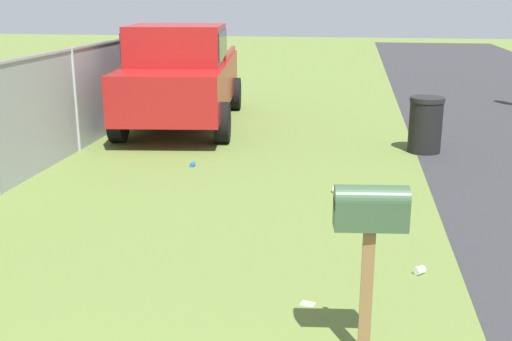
# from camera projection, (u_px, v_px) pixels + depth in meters

# --- Properties ---
(mailbox) EXTENTS (0.26, 0.54, 1.37)m
(mailbox) POSITION_uv_depth(u_px,v_px,m) (370.00, 222.00, 4.37)
(mailbox) COLOR brown
(mailbox) RESTS_ON ground
(pickup_truck) EXTENTS (5.39, 2.71, 2.09)m
(pickup_truck) POSITION_uv_depth(u_px,v_px,m) (181.00, 73.00, 12.67)
(pickup_truck) COLOR maroon
(pickup_truck) RESTS_ON ground
(trash_bin) EXTENTS (0.59, 0.59, 0.97)m
(trash_bin) POSITION_uv_depth(u_px,v_px,m) (425.00, 125.00, 10.65)
(trash_bin) COLOR black
(trash_bin) RESTS_ON ground
(fence_section) EXTENTS (15.55, 0.07, 1.80)m
(fence_section) POSITION_uv_depth(u_px,v_px,m) (75.00, 96.00, 10.62)
(fence_section) COLOR #9EA3A8
(fence_section) RESTS_ON ground
(litter_wrapper_far_scatter) EXTENTS (0.11, 0.14, 0.01)m
(litter_wrapper_far_scatter) POSITION_uv_depth(u_px,v_px,m) (308.00, 304.00, 5.48)
(litter_wrapper_far_scatter) COLOR silver
(litter_wrapper_far_scatter) RESTS_ON ground
(litter_cup_midfield_a) EXTENTS (0.13, 0.13, 0.08)m
(litter_cup_midfield_a) POSITION_uv_depth(u_px,v_px,m) (420.00, 270.00, 6.06)
(litter_cup_midfield_a) COLOR white
(litter_cup_midfield_a) RESTS_ON ground
(litter_can_near_hydrant) EXTENTS (0.12, 0.07, 0.07)m
(litter_can_near_hydrant) POSITION_uv_depth(u_px,v_px,m) (193.00, 164.00, 9.87)
(litter_can_near_hydrant) COLOR blue
(litter_can_near_hydrant) RESTS_ON ground
(litter_cup_by_mailbox) EXTENTS (0.09, 0.11, 0.08)m
(litter_cup_by_mailbox) POSITION_uv_depth(u_px,v_px,m) (336.00, 190.00, 8.56)
(litter_cup_by_mailbox) COLOR white
(litter_cup_by_mailbox) RESTS_ON ground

